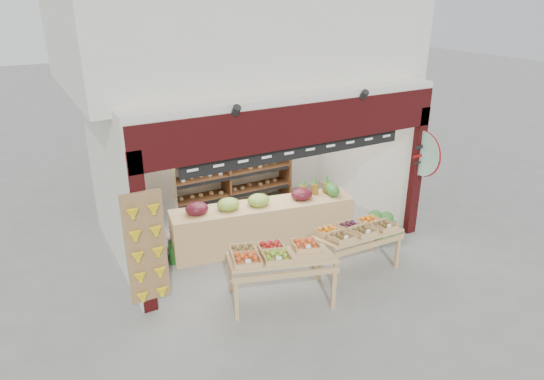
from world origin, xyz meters
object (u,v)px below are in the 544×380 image
(mid_counter, at_px, (263,223))
(display_table_right, at_px, (357,231))
(cardboard_stack, at_px, (164,246))
(refrigerator, at_px, (154,186))
(watermelon_pile, at_px, (385,229))
(display_table_left, at_px, (273,255))
(back_shelving, at_px, (225,160))

(mid_counter, xyz_separation_m, display_table_right, (1.06, -1.55, 0.25))
(cardboard_stack, relative_size, mid_counter, 0.30)
(refrigerator, bearing_deg, cardboard_stack, -106.82)
(display_table_right, distance_m, watermelon_pile, 1.52)
(refrigerator, distance_m, watermelon_pile, 4.86)
(cardboard_stack, bearing_deg, mid_counter, -13.77)
(display_table_left, bearing_deg, cardboard_stack, 118.62)
(mid_counter, bearing_deg, back_shelving, 86.27)
(display_table_left, bearing_deg, watermelon_pile, 14.13)
(mid_counter, height_order, watermelon_pile, mid_counter)
(display_table_left, distance_m, display_table_right, 1.76)
(cardboard_stack, distance_m, mid_counter, 1.93)
(back_shelving, bearing_deg, display_table_left, -102.74)
(refrigerator, xyz_separation_m, watermelon_pile, (3.88, -2.83, -0.71))
(cardboard_stack, xyz_separation_m, watermelon_pile, (4.19, -1.36, -0.07))
(refrigerator, bearing_deg, watermelon_pile, -41.15)
(display_table_left, height_order, display_table_right, display_table_left)
(cardboard_stack, height_order, display_table_right, display_table_right)
(cardboard_stack, height_order, mid_counter, mid_counter)
(refrigerator, xyz_separation_m, display_table_right, (2.61, -3.48, -0.16))
(display_table_right, bearing_deg, back_shelving, 104.55)
(display_table_left, xyz_separation_m, watermelon_pile, (3.03, 0.76, -0.62))
(cardboard_stack, xyz_separation_m, display_table_right, (2.92, -2.00, 0.47))
(refrigerator, height_order, watermelon_pile, refrigerator)
(back_shelving, relative_size, display_table_left, 1.71)
(back_shelving, distance_m, display_table_left, 3.80)
(back_shelving, height_order, cardboard_stack, back_shelving)
(back_shelving, relative_size, watermelon_pile, 4.14)
(cardboard_stack, height_order, display_table_left, display_table_left)
(mid_counter, bearing_deg, display_table_left, -112.82)
(refrigerator, distance_m, mid_counter, 2.51)
(display_table_right, bearing_deg, refrigerator, 126.89)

